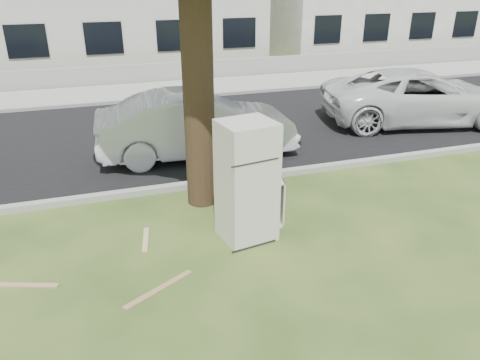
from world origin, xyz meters
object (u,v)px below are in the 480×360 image
object	(u,v)px
fridge	(247,182)
car_center	(197,125)
cabinet	(250,200)
car_right	(419,97)

from	to	relation	value
fridge	car_center	world-z (taller)	fridge
car_center	cabinet	bearing A→B (deg)	-174.65
cabinet	fridge	bearing A→B (deg)	-106.78
fridge	car_right	bearing A→B (deg)	24.61
car_center	car_right	xyz separation A→B (m)	(6.53, 0.63, -0.00)
fridge	car_right	distance (m)	8.00
fridge	car_center	bearing A→B (deg)	79.24
car_center	car_right	world-z (taller)	car_center
fridge	car_center	xyz separation A→B (m)	(0.09, 3.83, -0.22)
cabinet	car_right	xyz separation A→B (m)	(6.42, 4.02, 0.33)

